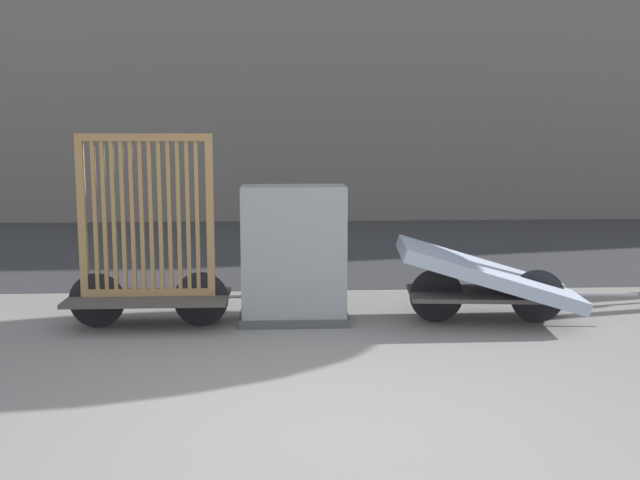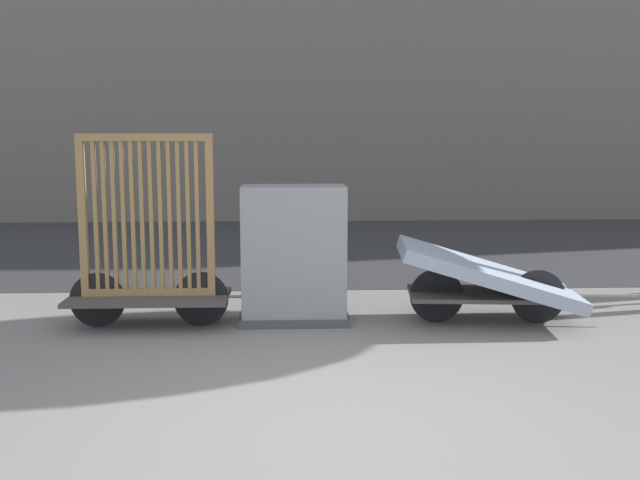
% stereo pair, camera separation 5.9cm
% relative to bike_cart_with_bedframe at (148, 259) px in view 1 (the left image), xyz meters
% --- Properties ---
extents(ground_plane, '(60.00, 60.00, 0.00)m').
position_rel_bike_cart_with_bedframe_xyz_m(ground_plane, '(1.63, -2.70, -0.65)').
color(ground_plane, gray).
extents(road_strip, '(56.00, 7.11, 0.01)m').
position_rel_bike_cart_with_bedframe_xyz_m(road_strip, '(1.63, 5.13, -0.65)').
color(road_strip, '#38383A').
rests_on(road_strip, ground_plane).
extents(bike_cart_with_bedframe, '(2.21, 0.73, 1.83)m').
position_rel_bike_cart_with_bedframe_xyz_m(bike_cart_with_bedframe, '(0.00, 0.00, 0.00)').
color(bike_cart_with_bedframe, '#4C4742').
rests_on(bike_cart_with_bedframe, ground_plane).
extents(bike_cart_with_mattress, '(2.35, 1.21, 0.79)m').
position_rel_bike_cart_with_bedframe_xyz_m(bike_cart_with_mattress, '(3.26, -0.00, -0.21)').
color(bike_cart_with_mattress, '#4C4742').
rests_on(bike_cart_with_mattress, ground_plane).
extents(utility_cabinet, '(1.06, 0.60, 1.34)m').
position_rel_bike_cart_with_bedframe_xyz_m(utility_cabinet, '(1.38, 0.13, -0.03)').
color(utility_cabinet, '#4C4C4C').
rests_on(utility_cabinet, ground_plane).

